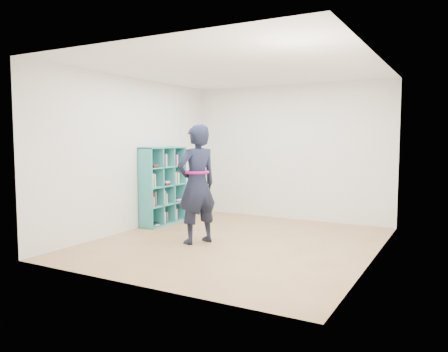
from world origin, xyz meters
The scene contains 9 objects.
floor centered at (0.00, 0.00, 0.00)m, with size 4.50×4.50×0.00m, color #987145.
ceiling centered at (0.00, 0.00, 2.60)m, with size 4.50×4.50×0.00m, color white.
wall_left centered at (-2.00, 0.00, 1.30)m, with size 0.02×4.50×2.60m, color white.
wall_right centered at (2.00, 0.00, 1.30)m, with size 0.02×4.50×2.60m, color white.
wall_back centered at (0.00, 2.25, 1.30)m, with size 4.00×0.02×2.60m, color white.
wall_front centered at (0.00, -2.25, 1.30)m, with size 4.00×0.02×2.60m, color white.
bookshelf centered at (-1.86, 0.63, 0.70)m, with size 0.31×1.06×1.42m.
person centered at (-0.50, -0.31, 0.89)m, with size 0.66×0.77×1.79m.
smartphone centered at (-0.59, -0.16, 1.01)m, with size 0.03×0.10×0.12m.
Camera 1 is at (2.99, -5.80, 1.58)m, focal length 35.00 mm.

